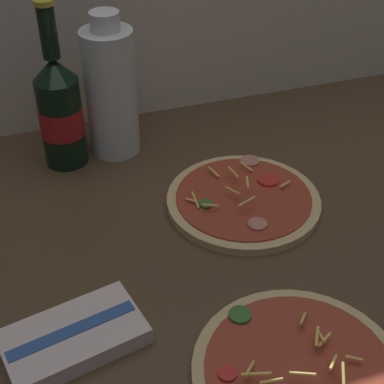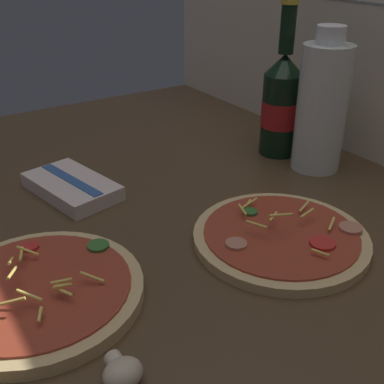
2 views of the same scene
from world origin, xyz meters
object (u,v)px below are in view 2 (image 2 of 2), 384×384
(oil_bottle, at_px, (322,107))
(mushroom_left, at_px, (122,372))
(pizza_near, at_px, (38,292))
(beer_bottle, at_px, (281,103))
(pizza_far, at_px, (281,237))
(dish_towel, at_px, (72,186))

(oil_bottle, distance_m, mushroom_left, 0.58)
(pizza_near, xyz_separation_m, beer_bottle, (-0.18, 0.53, 0.09))
(beer_bottle, distance_m, mushroom_left, 0.61)
(mushroom_left, bearing_deg, beer_bottle, 124.12)
(pizza_far, relative_size, oil_bottle, 0.96)
(beer_bottle, bearing_deg, dish_towel, -97.89)
(dish_towel, bearing_deg, pizza_near, -28.97)
(pizza_near, height_order, pizza_far, pizza_far)
(pizza_near, distance_m, oil_bottle, 0.56)
(beer_bottle, bearing_deg, pizza_near, -71.51)
(pizza_far, relative_size, beer_bottle, 0.85)
(oil_bottle, xyz_separation_m, dish_towel, (-0.14, -0.41, -0.10))
(oil_bottle, relative_size, dish_towel, 1.38)
(pizza_far, distance_m, dish_towel, 0.35)
(pizza_far, bearing_deg, mushroom_left, -71.32)
(beer_bottle, height_order, dish_towel, beer_bottle)
(mushroom_left, bearing_deg, pizza_near, -170.18)
(pizza_far, bearing_deg, pizza_near, -101.65)
(mushroom_left, distance_m, dish_towel, 0.41)
(pizza_near, xyz_separation_m, mushroom_left, (0.16, 0.03, 0.00))
(pizza_near, relative_size, pizza_far, 1.01)
(pizza_far, bearing_deg, dish_towel, -147.83)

